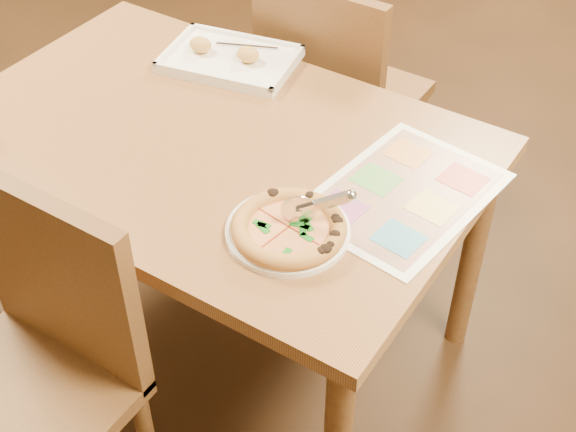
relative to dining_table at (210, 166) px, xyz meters
The scene contains 8 objects.
dining_table is the anchor object (origin of this frame).
chair_near 0.61m from the dining_table, 90.00° to the right, with size 0.42×0.42×0.47m.
chair_far 0.61m from the dining_table, 90.00° to the left, with size 0.42×0.42×0.47m.
plate 0.40m from the dining_table, 27.22° to the right, with size 0.26×0.26×0.01m, color white.
pizza 0.41m from the dining_table, 27.83° to the right, with size 0.24×0.24×0.04m.
pizza_cutter 0.45m from the dining_table, 20.54° to the right, with size 0.13×0.09×0.08m.
appetizer_tray 0.36m from the dining_table, 117.44° to the left, with size 0.39×0.30×0.06m.
menu 0.50m from the dining_table, ahead, with size 0.32×0.45×0.01m, color white.
Camera 1 is at (1.01, -1.21, 1.87)m, focal length 50.00 mm.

